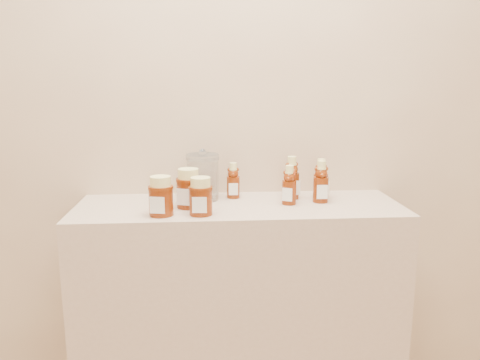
{
  "coord_description": "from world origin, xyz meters",
  "views": [
    {
      "loc": [
        -0.12,
        -0.11,
        1.35
      ],
      "look_at": [
        0.0,
        1.52,
        1.0
      ],
      "focal_mm": 35.0,
      "sensor_mm": 36.0,
      "label": 1
    }
  ],
  "objects_px": {
    "bear_bottle_front_left": "(289,182)",
    "glass_canister": "(203,175)",
    "honey_jar_left": "(161,196)",
    "display_table": "(239,317)",
    "bear_bottle_back_left": "(233,178)"
  },
  "relations": [
    {
      "from": "bear_bottle_front_left",
      "to": "honey_jar_left",
      "type": "xyz_separation_m",
      "value": [
        -0.46,
        -0.11,
        -0.01
      ]
    },
    {
      "from": "bear_bottle_back_left",
      "to": "honey_jar_left",
      "type": "relative_size",
      "value": 1.16
    },
    {
      "from": "display_table",
      "to": "glass_canister",
      "type": "height_order",
      "value": "glass_canister"
    },
    {
      "from": "bear_bottle_back_left",
      "to": "honey_jar_left",
      "type": "bearing_deg",
      "value": -136.71
    },
    {
      "from": "display_table",
      "to": "honey_jar_left",
      "type": "bearing_deg",
      "value": -156.86
    },
    {
      "from": "bear_bottle_front_left",
      "to": "honey_jar_left",
      "type": "distance_m",
      "value": 0.47
    },
    {
      "from": "bear_bottle_front_left",
      "to": "glass_canister",
      "type": "xyz_separation_m",
      "value": [
        -0.32,
        0.09,
        0.01
      ]
    },
    {
      "from": "display_table",
      "to": "honey_jar_left",
      "type": "relative_size",
      "value": 8.88
    },
    {
      "from": "bear_bottle_back_left",
      "to": "glass_canister",
      "type": "distance_m",
      "value": 0.12
    },
    {
      "from": "bear_bottle_back_left",
      "to": "glass_canister",
      "type": "bearing_deg",
      "value": -166.76
    },
    {
      "from": "bear_bottle_back_left",
      "to": "bear_bottle_front_left",
      "type": "height_order",
      "value": "bear_bottle_front_left"
    },
    {
      "from": "bear_bottle_back_left",
      "to": "honey_jar_left",
      "type": "xyz_separation_m",
      "value": [
        -0.26,
        -0.23,
        -0.01
      ]
    },
    {
      "from": "honey_jar_left",
      "to": "glass_canister",
      "type": "xyz_separation_m",
      "value": [
        0.14,
        0.2,
        0.03
      ]
    },
    {
      "from": "display_table",
      "to": "bear_bottle_front_left",
      "type": "xyz_separation_m",
      "value": [
        0.19,
        -0.0,
        0.53
      ]
    },
    {
      "from": "display_table",
      "to": "bear_bottle_front_left",
      "type": "relative_size",
      "value": 7.28
    }
  ]
}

